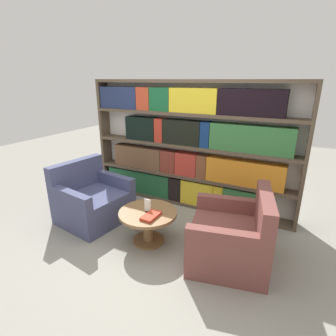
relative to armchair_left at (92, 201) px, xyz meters
name	(u,v)px	position (x,y,z in m)	size (l,w,h in m)	color
ground_plane	(143,248)	(1.08, -0.27, -0.30)	(14.00, 14.00, 0.00)	gray
bookshelf	(188,147)	(1.06, 1.18, 0.71)	(3.46, 0.30, 2.06)	silver
armchair_left	(92,201)	(0.00, 0.00, 0.00)	(0.99, 1.04, 0.89)	#42476B
armchair_right	(232,238)	(2.13, 0.00, 0.00)	(1.04, 1.09, 0.89)	brown
coffee_table	(148,220)	(1.07, -0.12, 0.01)	(0.75, 0.75, 0.44)	brown
table_sign	(148,206)	(1.07, -0.12, 0.22)	(0.09, 0.06, 0.17)	black
stray_book	(151,216)	(1.18, -0.23, 0.16)	(0.16, 0.28, 0.04)	#B73823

